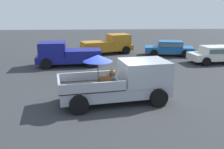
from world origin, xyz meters
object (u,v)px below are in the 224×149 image
object	(u,v)px
pickup_truck_far	(66,54)
parked_sedan_near	(216,54)
pickup_truck_main	(124,81)
parked_sedan_far	(169,47)
pickup_truck_red	(109,44)

from	to	relation	value
pickup_truck_far	parked_sedan_near	size ratio (longest dim) A/B	1.11
pickup_truck_main	pickup_truck_far	bearing A→B (deg)	104.76
parked_sedan_near	parked_sedan_far	distance (m)	4.37
pickup_truck_far	parked_sedan_far	size ratio (longest dim) A/B	1.08
pickup_truck_main	pickup_truck_far	world-z (taller)	pickup_truck_main
parked_sedan_near	parked_sedan_far	world-z (taller)	same
pickup_truck_red	pickup_truck_far	xyz separation A→B (m)	(-3.45, -4.97, 0.00)
parked_sedan_near	parked_sedan_far	size ratio (longest dim) A/B	0.97
pickup_truck_main	parked_sedan_near	distance (m)	11.36
pickup_truck_red	parked_sedan_far	size ratio (longest dim) A/B	1.12
pickup_truck_red	parked_sedan_near	distance (m)	9.52
pickup_truck_main	parked_sedan_near	bearing A→B (deg)	34.05
parked_sedan_near	parked_sedan_far	bearing A→B (deg)	124.11
pickup_truck_red	parked_sedan_far	world-z (taller)	pickup_truck_red
parked_sedan_near	pickup_truck_red	bearing A→B (deg)	144.52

